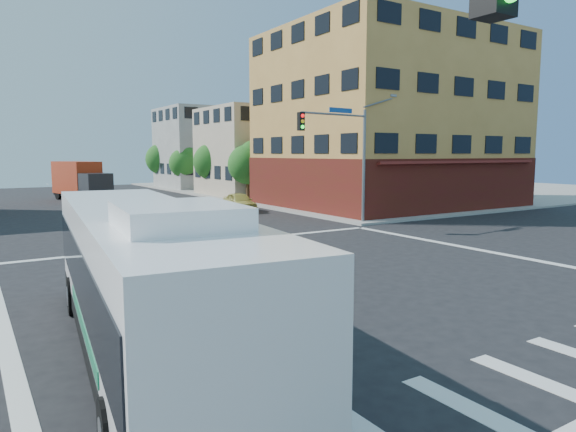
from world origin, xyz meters
TOP-DOWN VIEW (x-y plane):
  - ground at (0.00, 0.00)m, footprint 120.00×120.00m
  - sidewalk_ne at (35.00, 35.00)m, footprint 50.00×50.00m
  - corner_building_ne at (19.99, 18.48)m, footprint 18.10×15.44m
  - building_east_near at (16.98, 33.98)m, footprint 12.06×10.06m
  - building_east_far at (16.98, 47.98)m, footprint 12.06×10.06m
  - signal_mast_ne at (9.08, 10.62)m, footprint 7.91×1.13m
  - signal_mast_sw at (-9.08, -10.64)m, footprint 7.91×1.01m
  - street_tree_a at (11.90, 27.92)m, footprint 3.60×3.60m
  - street_tree_b at (11.90, 35.92)m, footprint 3.80×3.80m
  - street_tree_c at (11.90, 43.92)m, footprint 3.40×3.40m
  - street_tree_d at (11.90, 51.92)m, footprint 4.00×4.00m
  - transit_bus at (-6.99, -2.92)m, footprint 3.83×12.25m
  - box_truck at (-0.88, 36.89)m, footprint 4.15×8.34m
  - parked_car at (7.46, 21.13)m, footprint 2.19×4.34m

SIDE VIEW (x-z plane):
  - ground at x=0.00m, z-range 0.00..0.00m
  - sidewalk_ne at x=35.00m, z-range 0.00..0.15m
  - parked_car at x=7.46m, z-range 0.00..1.42m
  - transit_bus at x=-6.99m, z-range -0.04..3.53m
  - box_truck at x=-0.88m, z-range -0.05..3.56m
  - street_tree_c at x=11.90m, z-range 0.82..6.11m
  - street_tree_a at x=11.90m, z-range 0.83..6.35m
  - street_tree_b at x=11.90m, z-range 0.85..6.65m
  - street_tree_d at x=11.90m, z-range 0.87..6.90m
  - building_east_near at x=16.98m, z-range 0.01..9.01m
  - signal_mast_ne at x=9.08m, z-range 0.95..9.02m
  - signal_mast_sw at x=-9.08m, z-range 0.95..9.02m
  - building_east_far at x=16.98m, z-range 0.01..10.01m
  - corner_building_ne at x=19.99m, z-range -1.11..12.89m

